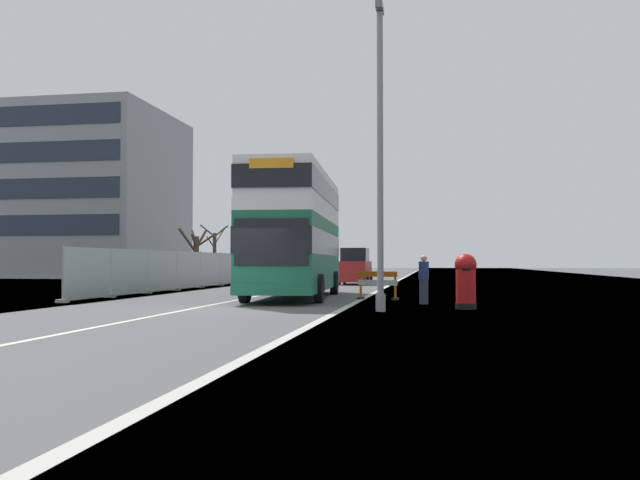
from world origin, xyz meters
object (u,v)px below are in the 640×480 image
car_oncoming_near (355,268)px  car_receding_mid (295,266)px  double_decker_bus (295,232)px  roadworks_barrier (378,282)px  red_pillar_postbox (466,279)px  pedestrian_at_kerb (424,279)px  lamppost_foreground (380,165)px

car_oncoming_near → car_receding_mid: size_ratio=0.95×
double_decker_bus → roadworks_barrier: 3.90m
red_pillar_postbox → car_receding_mid: (-11.22, 28.23, 0.19)m
double_decker_bus → car_receding_mid: double_decker_bus is taller
double_decker_bus → roadworks_barrier: size_ratio=6.77×
roadworks_barrier → car_receding_mid: car_receding_mid is taller
car_receding_mid → car_oncoming_near: bearing=-52.9°
car_oncoming_near → pedestrian_at_kerb: 19.53m
double_decker_bus → car_oncoming_near: size_ratio=2.65×
lamppost_foreground → roadworks_barrier: 6.90m
double_decker_bus → car_receding_mid: bearing=102.0°
pedestrian_at_kerb → car_oncoming_near: bearing=103.6°
double_decker_bus → red_pillar_postbox: (6.32, -5.19, -1.67)m
car_oncoming_near → pedestrian_at_kerb: bearing=-76.4°
red_pillar_postbox → car_oncoming_near: 21.94m
lamppost_foreground → pedestrian_at_kerb: size_ratio=5.38×
double_decker_bus → car_receding_mid: size_ratio=2.51×
pedestrian_at_kerb → red_pillar_postbox: bearing=-59.3°
pedestrian_at_kerb → lamppost_foreground: bearing=-108.1°
lamppost_foreground → car_oncoming_near: lamppost_foreground is taller
car_oncoming_near → double_decker_bus: bearing=-91.7°
double_decker_bus → lamppost_foreground: lamppost_foreground is taller
car_oncoming_near → pedestrian_at_kerb: car_oncoming_near is taller
car_oncoming_near → car_receding_mid: car_receding_mid is taller
lamppost_foreground → pedestrian_at_kerb: bearing=71.9°
roadworks_barrier → car_receding_mid: 25.13m
lamppost_foreground → car_receding_mid: size_ratio=2.09×
red_pillar_postbox → pedestrian_at_kerb: 2.50m
double_decker_bus → pedestrian_at_kerb: 6.15m
lamppost_foreground → roadworks_barrier: lamppost_foreground is taller
car_receding_mid → roadworks_barrier: bearing=-71.0°
lamppost_foreground → car_receding_mid: (-8.78, 29.64, -3.09)m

